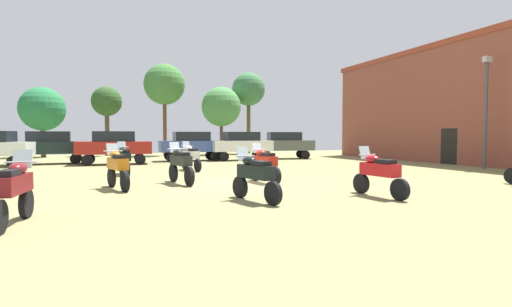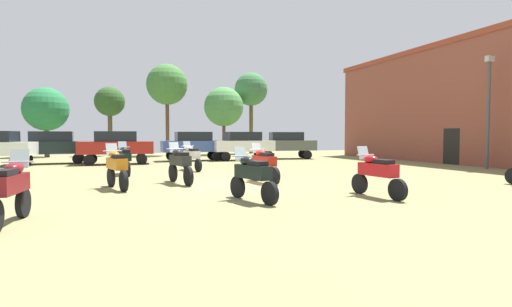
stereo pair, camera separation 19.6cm
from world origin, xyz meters
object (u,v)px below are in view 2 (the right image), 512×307
Objects in this scene: brick_building at (480,103)px; car_5 at (193,144)px; motorcycle_7 at (117,167)px; tree_1 at (251,90)px; car_2 at (116,145)px; motorcycle_6 at (264,163)px; motorcycle_8 at (252,175)px; motorcycle_10 at (10,189)px; tree_2 at (167,85)px; lamp_post at (488,105)px; car_3 at (243,144)px; car_4 at (52,145)px; car_6 at (286,143)px; tree_4 at (224,107)px; motorcycle_1 at (192,156)px; motorcycle_4 at (125,159)px; motorcycle_3 at (377,172)px; tree_7 at (46,109)px; motorcycle_9 at (180,163)px; tree_3 at (110,102)px.

brick_building is 5.19× the size of car_5.
tree_1 is (12.27, 22.03, 5.41)m from motorcycle_7.
motorcycle_6 is at bearing -153.77° from car_2.
motorcycle_10 is at bearing 174.45° from motorcycle_8.
tree_1 is (7.11, 22.02, 5.42)m from motorcycle_6.
motorcycle_8 is 0.26× the size of tree_2.
car_2 is at bearing 151.02° from lamp_post.
car_3 reaches higher than motorcycle_10.
car_4 is at bearing 151.68° from lamp_post.
car_3 is 0.95× the size of car_6.
tree_4 is at bearing -42.77° from car_2.
motorcycle_1 is 0.36× the size of lamp_post.
brick_building is at bearing -116.94° from car_6.
motorcycle_4 is 18.34m from lamp_post.
motorcycle_7 is 11.54m from car_2.
motorcycle_6 is 1.06× the size of motorcycle_8.
motorcycle_8 is 25.55m from tree_4.
tree_4 is at bearing 56.05° from motorcycle_1.
motorcycle_10 is (-2.28, -9.32, -0.01)m from motorcycle_4.
car_3 is at bearing 79.11° from motorcycle_3.
car_3 is at bearing -95.89° from car_4.
tree_1 reaches higher than car_4.
car_4 is at bearing -79.36° from tree_7.
motorcycle_6 is (-1.82, 4.26, 0.02)m from motorcycle_3.
tree_4 is at bearing 50.72° from motorcycle_7.
motorcycle_3 is 0.27× the size of tree_1.
motorcycle_10 is at bearing -118.04° from tree_1.
motorcycle_8 is at bearing -160.03° from car_4.
motorcycle_6 is at bearing -101.01° from tree_4.
car_5 is at bearing 65.00° from motorcycle_9.
car_3 is at bearing -80.54° from car_2.
motorcycle_6 is 23.77m from tree_1.
car_4 is at bearing 120.80° from motorcycle_1.
tree_7 is at bearing -179.62° from tree_1.
car_4 is 25.05m from lamp_post.
brick_building reaches higher than car_6.
car_4 reaches higher than motorcycle_6.
motorcycle_3 is at bearing -74.16° from tree_3.
car_3 is (8.06, 8.00, 0.44)m from motorcycle_4.
brick_building is 3.97× the size of tree_7.
car_3 is at bearing -47.21° from tree_3.
brick_building is 28.36m from tree_3.
tree_2 is (-0.80, 7.93, 4.99)m from car_5.
motorcycle_3 is 27.36m from tree_1.
tree_4 is (9.26, 9.35, 3.19)m from car_2.
car_6 is at bearing -93.45° from car_4.
motorcycle_7 is 0.48× the size of car_5.
motorcycle_9 is at bearing -166.55° from car_2.
tree_1 is (8.76, 16.28, 5.42)m from motorcycle_1.
tree_7 is at bearing 50.29° from car_5.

